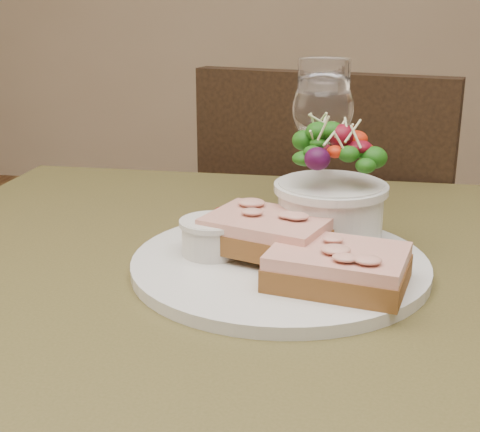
% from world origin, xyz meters
% --- Properties ---
extents(cafe_table, '(0.80, 0.80, 0.75)m').
position_xyz_m(cafe_table, '(0.00, 0.00, 0.65)').
color(cafe_table, '#423E1C').
rests_on(cafe_table, ground).
extents(chair_far, '(0.51, 0.51, 0.90)m').
position_xyz_m(chair_far, '(0.09, 0.64, 0.29)').
color(chair_far, black).
rests_on(chair_far, ground).
extents(dinner_plate, '(0.29, 0.29, 0.01)m').
position_xyz_m(dinner_plate, '(0.04, 0.03, 0.76)').
color(dinner_plate, silver).
rests_on(dinner_plate, cafe_table).
extents(sandwich_front, '(0.14, 0.11, 0.03)m').
position_xyz_m(sandwich_front, '(0.10, -0.02, 0.78)').
color(sandwich_front, '#472A13').
rests_on(sandwich_front, dinner_plate).
extents(sandwich_back, '(0.14, 0.12, 0.03)m').
position_xyz_m(sandwich_back, '(0.02, 0.04, 0.79)').
color(sandwich_back, '#472A13').
rests_on(sandwich_back, dinner_plate).
extents(ramekin, '(0.06, 0.06, 0.04)m').
position_xyz_m(ramekin, '(-0.03, 0.03, 0.78)').
color(ramekin, silver).
rests_on(ramekin, dinner_plate).
extents(salad_bowl, '(0.11, 0.11, 0.13)m').
position_xyz_m(salad_bowl, '(0.08, 0.10, 0.82)').
color(salad_bowl, silver).
rests_on(salad_bowl, dinner_plate).
extents(garnish, '(0.05, 0.04, 0.02)m').
position_xyz_m(garnish, '(-0.03, 0.13, 0.77)').
color(garnish, '#153D0B').
rests_on(garnish, dinner_plate).
extents(wine_glass, '(0.08, 0.08, 0.18)m').
position_xyz_m(wine_glass, '(0.06, 0.24, 0.87)').
color(wine_glass, white).
rests_on(wine_glass, cafe_table).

